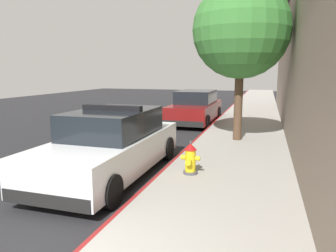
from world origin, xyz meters
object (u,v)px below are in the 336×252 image
object	(u,v)px
parked_car_silver_ahead	(196,108)
police_cruiser	(112,144)
street_tree	(241,30)
fire_hydrant	(190,159)

from	to	relation	value
parked_car_silver_ahead	police_cruiser	bearing A→B (deg)	-91.34
police_cruiser	street_tree	distance (m)	5.77
fire_hydrant	police_cruiser	bearing A→B (deg)	-175.90
street_tree	police_cruiser	bearing A→B (deg)	-121.60
street_tree	fire_hydrant	bearing A→B (deg)	-99.54
police_cruiser	parked_car_silver_ahead	world-z (taller)	police_cruiser
parked_car_silver_ahead	fire_hydrant	xyz separation A→B (m)	(1.70, -8.21, -0.23)
fire_hydrant	street_tree	world-z (taller)	street_tree
police_cruiser	parked_car_silver_ahead	size ratio (longest dim) A/B	1.00
parked_car_silver_ahead	fire_hydrant	size ratio (longest dim) A/B	6.37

